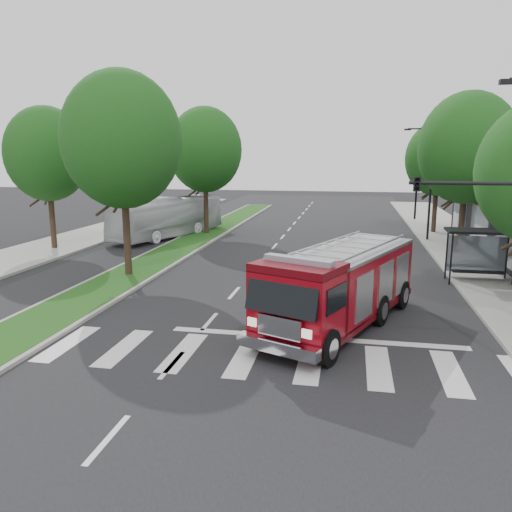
{
  "coord_description": "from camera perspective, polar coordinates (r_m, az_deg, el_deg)",
  "views": [
    {
      "loc": [
        5.05,
        -17.11,
        6.1
      ],
      "look_at": [
        1.05,
        3.74,
        1.8
      ],
      "focal_mm": 35.0,
      "sensor_mm": 36.0,
      "label": 1
    }
  ],
  "objects": [
    {
      "name": "tree_median_far",
      "position": [
        38.72,
        -5.86,
        11.97
      ],
      "size": [
        5.6,
        5.6,
        9.72
      ],
      "color": "black",
      "rests_on": "ground"
    },
    {
      "name": "tree_right_far",
      "position": [
        41.61,
        20.11,
        10.41
      ],
      "size": [
        5.0,
        5.0,
        8.73
      ],
      "color": "black",
      "rests_on": "ground"
    },
    {
      "name": "ground",
      "position": [
        18.85,
        -5.34,
        -7.48
      ],
      "size": [
        140.0,
        140.0,
        0.0
      ],
      "primitive_type": "plane",
      "color": "black",
      "rests_on": "ground"
    },
    {
      "name": "fire_engine",
      "position": [
        18.17,
        9.57,
        -3.46
      ],
      "size": [
        5.87,
        9.2,
        3.08
      ],
      "rotation": [
        0.0,
        0.0,
        -0.4
      ],
      "color": "#4F040A",
      "rests_on": "ground"
    },
    {
      "name": "tree_median_near",
      "position": [
        25.62,
        -15.08,
        12.67
      ],
      "size": [
        5.8,
        5.8,
        10.16
      ],
      "color": "black",
      "rests_on": "ground"
    },
    {
      "name": "tree_left_mid",
      "position": [
        34.79,
        -22.77,
        10.68
      ],
      "size": [
        5.2,
        5.2,
        9.16
      ],
      "color": "black",
      "rests_on": "ground"
    },
    {
      "name": "city_bus",
      "position": [
        38.33,
        -9.97,
        4.4
      ],
      "size": [
        5.82,
        11.07,
        3.02
      ],
      "primitive_type": "imported",
      "rotation": [
        0.0,
        0.0,
        -0.32
      ],
      "color": "silver",
      "rests_on": "ground"
    },
    {
      "name": "sidewalk_left",
      "position": [
        33.96,
        -24.53,
        0.19
      ],
      "size": [
        5.0,
        80.0,
        0.15
      ],
      "primitive_type": "cube",
      "color": "gray",
      "rests_on": "ground"
    },
    {
      "name": "tree_right_mid",
      "position": [
        31.77,
        23.03,
        11.26
      ],
      "size": [
        5.6,
        5.6,
        9.72
      ],
      "color": "black",
      "rests_on": "ground"
    },
    {
      "name": "bus_shelter",
      "position": [
        26.31,
        24.23,
        1.56
      ],
      "size": [
        3.2,
        1.6,
        2.61
      ],
      "color": "black",
      "rests_on": "ground"
    },
    {
      "name": "sidewalk_right",
      "position": [
        28.75,
        25.6,
        -1.79
      ],
      "size": [
        5.0,
        80.0,
        0.15
      ],
      "primitive_type": "cube",
      "color": "gray",
      "rests_on": "ground"
    },
    {
      "name": "streetlight_right_far",
      "position": [
        37.52,
        19.17,
        8.35
      ],
      "size": [
        2.11,
        0.2,
        8.0
      ],
      "color": "black",
      "rests_on": "ground"
    },
    {
      "name": "median",
      "position": [
        37.29,
        -6.54,
        2.09
      ],
      "size": [
        3.0,
        50.0,
        0.15
      ],
      "color": "gray",
      "rests_on": "ground"
    }
  ]
}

